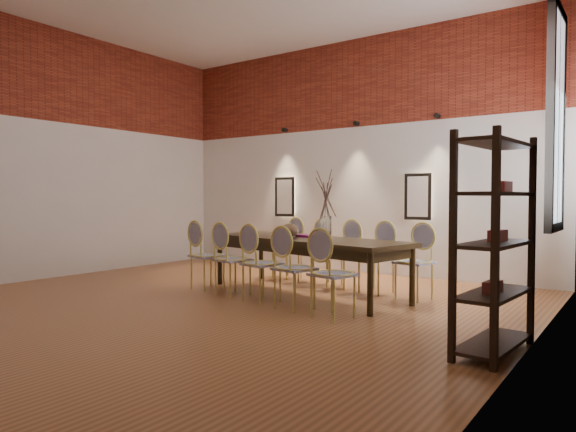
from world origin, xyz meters
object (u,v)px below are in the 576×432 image
Objects in this scene: vase at (326,228)px; bowl at (290,230)px; chair_far_d at (376,258)px; chair_far_a at (287,248)px; chair_near_e at (333,274)px; chair_far_c at (343,254)px; dining_table at (305,266)px; book at (307,236)px; chair_near_b at (233,259)px; chair_near_d at (295,268)px; chair_near_c at (262,264)px; chair_far_e at (414,262)px; chair_far_b at (313,251)px; shelving_rack at (495,244)px; chair_near_a at (208,256)px.

vase is 1.25× the size of bowl.
chair_far_a is at bearing -0.00° from chair_far_d.
chair_far_c is at bearing 128.07° from chair_near_e.
bowl reaches higher than dining_table.
chair_far_c is 3.92× the size of bowl.
chair_near_e is at bearing -46.37° from book.
chair_near_b is 1.18m from chair_near_d.
chair_near_e is 3.62× the size of book.
chair_far_a is at bearing 147.45° from dining_table.
chair_far_c reaches higher than book.
chair_far_e is at bearing 51.93° from chair_near_c.
vase is (0.53, 0.66, 0.43)m from chair_near_c.
chair_near_e is 1.62m from chair_far_d.
chair_near_b is 1.62m from chair_far_a.
chair_near_b reaches higher than book.
chair_far_b is at bearing 129.82° from vase.
chair_far_a is 1.18m from chair_far_c.
vase reaches higher than bowl.
vase is at bearing -7.63° from bowl.
chair_far_a is 0.59m from chair_far_b.
shelving_rack is at bearing 1.47° from chair_near_c.
chair_far_d is at bearing 61.80° from vase.
chair_near_d is at bearing 0.00° from chair_near_b.
chair_near_c and chair_far_a have the same top height.
chair_near_d reaches higher than bowl.
book is at bearing 95.59° from chair_near_c.
bowl is at bearing 139.06° from chair_far_a.
chair_near_e is 3.92× the size of bowl.
dining_table is 3.15× the size of chair_far_d.
chair_near_e is at bearing -55.21° from vase.
chair_near_b is 1.00× the size of chair_near_e.
chair_near_a is 1.18m from chair_near_c.
chair_near_b is at bearing 51.93° from chair_far_d.
chair_near_d is 1.92m from chair_far_b.
chair_near_d is 1.51m from chair_far_d.
book is at bearing 30.24° from bowl.
chair_far_c is (0.16, 0.74, 0.09)m from dining_table.
chair_far_a is 1.00× the size of chair_far_d.
chair_far_a is (-0.26, 1.60, 0.00)m from chair_near_b.
book is at bearing 128.46° from dining_table.
chair_near_e is (1.00, -0.99, 0.09)m from dining_table.
chair_near_e is at bearing 0.00° from chair_near_d.
vase reaches higher than chair_far_e.
dining_table is at bearing 32.55° from chair_far_e.
chair_near_e is 1.51m from chair_far_e.
chair_far_c is (1.16, -0.25, 0.00)m from chair_far_a.
chair_far_b reaches higher than dining_table.
chair_far_a is at bearing 137.26° from book.
book is (0.20, 0.12, -0.07)m from bowl.
chair_far_d is at bearing 141.01° from shelving_rack.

